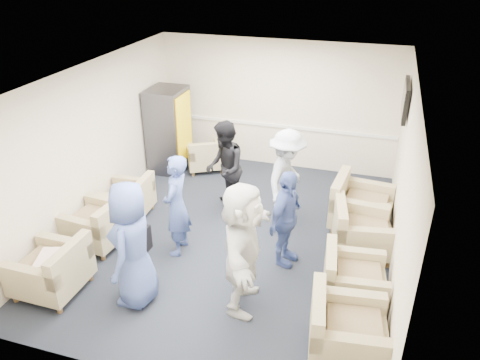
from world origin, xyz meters
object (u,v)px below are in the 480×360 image
(armchair_left_far, at_px, (130,200))
(person_back_right, at_px, (286,178))
(armchair_corner, at_px, (205,157))
(person_mid_right, at_px, (286,219))
(armchair_right_far, at_px, (358,207))
(person_mid_left, at_px, (176,206))
(person_back_left, at_px, (224,169))
(person_front_left, at_px, (133,245))
(person_front_right, at_px, (243,248))
(armchair_right_midfar, at_px, (359,232))
(armchair_left_mid, at_px, (100,225))
(armchair_left_near, at_px, (54,271))
(armchair_right_near, at_px, (343,332))
(vending_machine, at_px, (169,130))
(armchair_right_midnear, at_px, (350,280))

(armchair_left_far, bearing_deg, person_back_right, 99.65)
(armchair_corner, height_order, person_mid_right, person_mid_right)
(armchair_right_far, relative_size, person_mid_left, 0.63)
(person_back_left, bearing_deg, person_mid_right, 28.00)
(person_front_left, relative_size, person_back_right, 1.04)
(person_mid_right, height_order, person_front_right, person_front_right)
(person_front_right, bearing_deg, person_back_right, -9.32)
(person_front_right, bearing_deg, armchair_right_midfar, -46.01)
(armchair_left_mid, bearing_deg, armchair_corner, 173.83)
(armchair_left_near, xyz_separation_m, armchair_left_far, (-0.02, 2.14, -0.03))
(armchair_left_near, distance_m, person_back_left, 3.22)
(armchair_right_near, xyz_separation_m, person_front_right, (-1.37, 0.50, 0.56))
(armchair_left_near, bearing_deg, armchair_right_far, 128.06)
(armchair_left_near, relative_size, armchair_right_far, 0.85)
(armchair_right_midfar, height_order, armchair_corner, armchair_right_midfar)
(armchair_left_far, xyz_separation_m, vending_machine, (-0.11, 2.00, 0.57))
(armchair_left_mid, bearing_deg, armchair_left_far, -175.83)
(person_back_left, xyz_separation_m, person_back_right, (1.11, -0.05, -0.00))
(armchair_left_near, height_order, armchair_right_near, armchair_right_near)
(armchair_right_near, height_order, person_front_left, person_front_left)
(armchair_left_mid, relative_size, armchair_right_midfar, 0.92)
(armchair_right_far, relative_size, person_front_right, 0.57)
(armchair_right_midnear, distance_m, person_front_right, 1.57)
(armchair_left_mid, relative_size, armchair_right_far, 0.91)
(armchair_right_midnear, xyz_separation_m, person_back_left, (-2.38, 1.75, 0.53))
(armchair_left_near, bearing_deg, vending_machine, -177.39)
(armchair_corner, relative_size, person_mid_right, 0.67)
(armchair_left_far, relative_size, person_front_left, 0.47)
(vending_machine, bearing_deg, armchair_right_midnear, -37.40)
(armchair_left_mid, relative_size, person_back_right, 0.55)
(armchair_right_far, distance_m, person_mid_right, 1.71)
(person_front_left, height_order, person_mid_left, person_front_left)
(armchair_left_mid, bearing_deg, person_front_left, 55.64)
(armchair_left_near, relative_size, vending_machine, 0.50)
(person_front_left, height_order, person_back_right, person_front_left)
(person_front_left, bearing_deg, armchair_right_midnear, 100.77)
(person_back_right, xyz_separation_m, person_front_right, (-0.10, -2.21, 0.06))
(armchair_right_midnear, distance_m, person_back_right, 2.19)
(armchair_right_midfar, bearing_deg, armchair_left_far, 81.26)
(armchair_right_midfar, xyz_separation_m, person_back_left, (-2.40, 0.56, 0.50))
(person_back_left, bearing_deg, person_front_right, 3.21)
(person_back_right, bearing_deg, armchair_corner, 60.40)
(armchair_corner, height_order, person_mid_left, person_mid_left)
(person_mid_right, bearing_deg, armchair_right_midfar, -45.99)
(armchair_right_near, bearing_deg, armchair_right_midnear, -7.02)
(person_mid_right, bearing_deg, armchair_left_far, 93.51)
(armchair_left_near, height_order, armchair_corner, armchair_left_near)
(armchair_right_near, height_order, person_back_right, person_back_right)
(armchair_right_midfar, bearing_deg, vending_machine, 54.96)
(armchair_left_far, height_order, person_back_right, person_back_right)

